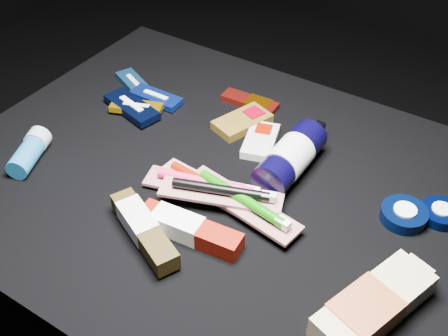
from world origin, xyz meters
The scene contains 20 objects.
ground centered at (0.00, 0.00, 0.00)m, with size 3.00×3.00×0.00m, color black.
cloth_table centered at (0.00, 0.00, 0.20)m, with size 0.98×0.78×0.40m, color black.
luna_bar_0 centered at (-0.32, 0.16, 0.41)m, with size 0.11×0.08×0.01m.
luna_bar_1 centered at (-0.24, 0.14, 0.41)m, with size 0.12×0.04×0.02m.
luna_bar_2 centered at (-0.26, 0.08, 0.41)m, with size 0.14×0.08×0.02m.
luna_bar_3 centered at (-0.25, 0.08, 0.41)m, with size 0.12×0.08×0.01m.
clif_bar_0 centered at (-0.04, 0.17, 0.41)m, with size 0.10×0.13×0.02m.
clif_bar_1 centered at (0.02, 0.13, 0.41)m, with size 0.09×0.12×0.02m.
power_bar centered at (-0.06, 0.24, 0.41)m, with size 0.13×0.04×0.02m.
lotion_bottle centered at (0.11, 0.09, 0.43)m, with size 0.07×0.22×0.07m.
cream_tin_upper centered at (0.38, 0.12, 0.41)m, with size 0.07×0.07×0.02m.
cream_tin_lower centered at (0.33, 0.08, 0.41)m, with size 0.08×0.08×0.02m.
bodywash_bottle centered at (0.36, -0.13, 0.42)m, with size 0.13×0.22×0.04m.
deodorant_stick centered at (-0.32, -0.15, 0.42)m, with size 0.08×0.12×0.05m.
toothbrush_pack_0 centered at (0.01, -0.04, 0.41)m, with size 0.21×0.06×0.02m.
toothbrush_pack_1 centered at (0.01, -0.04, 0.42)m, with size 0.23×0.11×0.02m.
toothbrush_pack_2 centered at (0.09, -0.05, 0.42)m, with size 0.24×0.09×0.03m.
toothbrush_pack_3 centered at (0.05, -0.05, 0.43)m, with size 0.22×0.12×0.02m.
toothpaste_carton_red centered at (0.04, -0.15, 0.42)m, with size 0.18×0.06×0.04m.
toothpaste_carton_green centered at (-0.02, -0.19, 0.42)m, with size 0.18×0.11×0.03m.
Camera 1 is at (0.43, -0.64, 1.10)m, focal length 45.00 mm.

